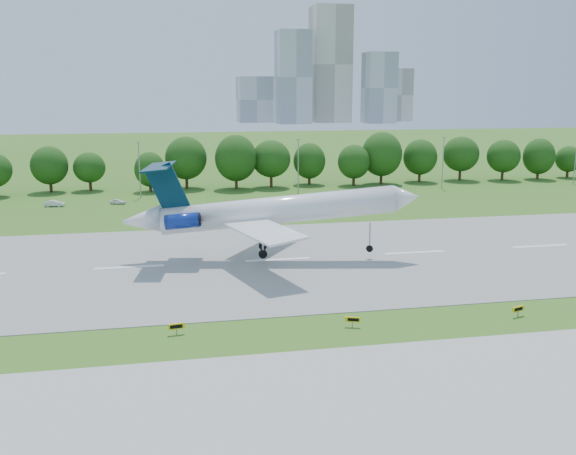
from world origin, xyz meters
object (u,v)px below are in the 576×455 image
object	(u,v)px
airliner	(263,210)
service_vehicle_b	(118,201)
taxi_sign_left	(176,326)
service_vehicle_a	(54,203)

from	to	relation	value
airliner	service_vehicle_b	world-z (taller)	airliner
airliner	taxi_sign_left	xyz separation A→B (m)	(-12.54, -25.49, -6.18)
airliner	taxi_sign_left	distance (m)	29.08
service_vehicle_b	service_vehicle_a	bearing A→B (deg)	110.51
service_vehicle_b	airliner	bearing A→B (deg)	-137.15
taxi_sign_left	service_vehicle_a	xyz separation A→B (m)	(-22.28, 74.62, -0.19)
taxi_sign_left	service_vehicle_a	size ratio (longest dim) A/B	0.41
taxi_sign_left	airliner	bearing A→B (deg)	55.77
taxi_sign_left	service_vehicle_a	distance (m)	77.88
taxi_sign_left	service_vehicle_a	bearing A→B (deg)	98.59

